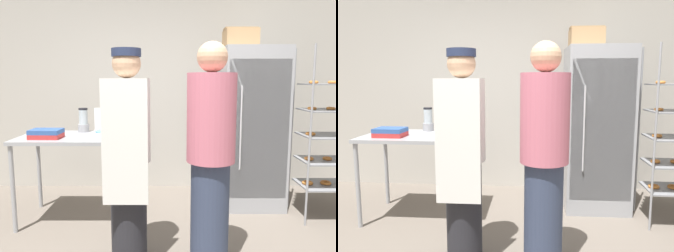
% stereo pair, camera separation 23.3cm
% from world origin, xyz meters
% --- Properties ---
extents(back_wall, '(6.40, 0.12, 2.81)m').
position_xyz_m(back_wall, '(0.00, 2.33, 1.41)').
color(back_wall, '#B7B2A8').
rests_on(back_wall, ground_plane).
extents(refrigerator, '(0.72, 0.76, 1.86)m').
position_xyz_m(refrigerator, '(0.93, 1.64, 0.93)').
color(refrigerator, '#9EA0A5').
rests_on(refrigerator, ground_plane).
extents(baking_rack, '(0.64, 0.52, 1.84)m').
position_xyz_m(baking_rack, '(1.68, 1.25, 0.90)').
color(baking_rack, '#93969B').
rests_on(baking_rack, ground_plane).
extents(prep_counter, '(1.14, 0.73, 0.91)m').
position_xyz_m(prep_counter, '(-1.03, 1.17, 0.81)').
color(prep_counter, '#9EA0A5').
rests_on(prep_counter, ground_plane).
extents(donut_box, '(0.25, 0.25, 0.29)m').
position_xyz_m(donut_box, '(-0.71, 1.12, 0.96)').
color(donut_box, white).
rests_on(donut_box, prep_counter).
extents(blender_pitcher, '(0.12, 0.12, 0.27)m').
position_xyz_m(blender_pitcher, '(-1.00, 1.44, 1.03)').
color(blender_pitcher, '#99999E').
rests_on(blender_pitcher, prep_counter).
extents(binder_stack, '(0.31, 0.23, 0.09)m').
position_xyz_m(binder_stack, '(-1.27, 1.03, 0.96)').
color(binder_stack, '#B72D2D').
rests_on(binder_stack, prep_counter).
extents(cardboard_storage_box, '(0.38, 0.35, 0.23)m').
position_xyz_m(cardboard_storage_box, '(0.80, 1.71, 1.97)').
color(cardboard_storage_box, tan).
rests_on(cardboard_storage_box, refrigerator).
extents(person_baker, '(0.37, 0.39, 1.74)m').
position_xyz_m(person_baker, '(-0.37, 0.37, 0.90)').
color(person_baker, '#232328').
rests_on(person_baker, ground_plane).
extents(person_customer, '(0.38, 0.38, 1.78)m').
position_xyz_m(person_customer, '(0.28, 0.28, 0.91)').
color(person_customer, '#333D56').
rests_on(person_customer, ground_plane).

